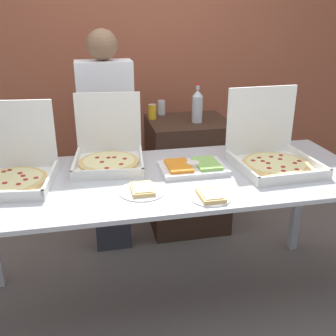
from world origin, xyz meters
TOP-DOWN VIEW (x-y plane):
  - ground_plane at (0.00, 0.00)m, footprint 16.00×16.00m
  - brick_wall_behind at (0.00, 1.70)m, footprint 10.00×0.06m
  - buffet_table at (0.00, 0.00)m, footprint 2.36×0.93m
  - pizza_box_near_left at (0.67, 0.03)m, footprint 0.48×0.50m
  - pizza_box_far_right at (-0.32, 0.28)m, footprint 0.46×0.48m
  - pizza_box_far_left at (-0.87, 0.10)m, footprint 0.48×0.49m
  - paper_plate_front_left at (0.15, -0.33)m, footprint 0.21×0.21m
  - paper_plate_front_right at (-0.18, -0.18)m, footprint 0.25×0.25m
  - veggie_tray at (0.16, 0.05)m, footprint 0.39×0.27m
  - sideboard_podium at (0.38, 0.99)m, footprint 0.66×0.58m
  - soda_bottle at (0.44, 0.93)m, footprint 0.09×0.09m
  - soda_can_silver at (0.20, 1.23)m, footprint 0.07×0.07m
  - soda_can_colored at (0.10, 1.10)m, footprint 0.07×0.07m
  - person_guest_plaid at (-0.30, 0.79)m, footprint 0.40×0.22m

SIDE VIEW (x-z plane):
  - ground_plane at x=0.00m, z-range 0.00..0.00m
  - sideboard_podium at x=0.38m, z-range 0.00..0.97m
  - buffet_table at x=0.00m, z-range 0.36..1.27m
  - person_guest_plaid at x=-0.30m, z-range 0.04..1.75m
  - paper_plate_front_right at x=-0.18m, z-range 0.91..0.94m
  - paper_plate_front_left at x=0.15m, z-range 0.91..0.94m
  - veggie_tray at x=0.16m, z-range 0.91..0.96m
  - pizza_box_far_right at x=-0.32m, z-range 0.78..1.20m
  - pizza_box_far_left at x=-0.87m, z-range 0.78..1.21m
  - pizza_box_near_left at x=0.67m, z-range 0.77..1.23m
  - soda_can_silver at x=0.20m, z-range 0.97..1.10m
  - soda_can_colored at x=0.10m, z-range 0.97..1.10m
  - soda_bottle at x=0.44m, z-range 0.95..1.26m
  - brick_wall_behind at x=0.00m, z-range 0.00..2.80m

